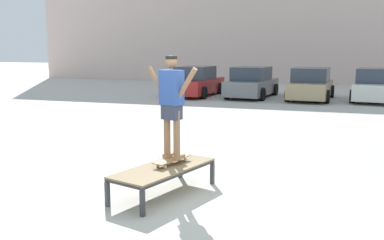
{
  "coord_description": "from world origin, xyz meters",
  "views": [
    {
      "loc": [
        1.72,
        -5.99,
        2.34
      ],
      "look_at": [
        -0.8,
        1.85,
        1.0
      ],
      "focal_mm": 40.59,
      "sensor_mm": 36.0,
      "label": 1
    }
  ],
  "objects_px": {
    "car_white": "(375,86)",
    "skateboard": "(172,160)",
    "car_red": "(196,82)",
    "car_tan": "(311,85)",
    "skate_box": "(164,170)",
    "car_grey": "(252,83)",
    "skater": "(172,100)"
  },
  "relations": [
    {
      "from": "skater",
      "to": "skateboard",
      "type": "bearing_deg",
      "value": -107.38
    },
    {
      "from": "car_tan",
      "to": "car_white",
      "type": "height_order",
      "value": "same"
    },
    {
      "from": "skater",
      "to": "car_red",
      "type": "distance_m",
      "value": 15.12
    },
    {
      "from": "car_white",
      "to": "car_tan",
      "type": "bearing_deg",
      "value": -174.38
    },
    {
      "from": "car_red",
      "to": "car_grey",
      "type": "distance_m",
      "value": 2.83
    },
    {
      "from": "car_tan",
      "to": "car_white",
      "type": "relative_size",
      "value": 0.99
    },
    {
      "from": "car_red",
      "to": "car_tan",
      "type": "height_order",
      "value": "same"
    },
    {
      "from": "car_tan",
      "to": "skate_box",
      "type": "bearing_deg",
      "value": -96.23
    },
    {
      "from": "car_grey",
      "to": "car_tan",
      "type": "relative_size",
      "value": 1.01
    },
    {
      "from": "car_red",
      "to": "car_white",
      "type": "xyz_separation_m",
      "value": [
        8.46,
        0.3,
        0.0
      ]
    },
    {
      "from": "skater",
      "to": "car_red",
      "type": "relative_size",
      "value": 0.39
    },
    {
      "from": "car_grey",
      "to": "car_red",
      "type": "bearing_deg",
      "value": -175.63
    },
    {
      "from": "skate_box",
      "to": "skateboard",
      "type": "bearing_deg",
      "value": 72.74
    },
    {
      "from": "car_tan",
      "to": "car_white",
      "type": "bearing_deg",
      "value": 5.62
    },
    {
      "from": "car_grey",
      "to": "car_white",
      "type": "distance_m",
      "value": 5.64
    },
    {
      "from": "car_white",
      "to": "skateboard",
      "type": "bearing_deg",
      "value": -106.4
    },
    {
      "from": "car_white",
      "to": "skater",
      "type": "bearing_deg",
      "value": -106.4
    },
    {
      "from": "skater",
      "to": "car_tan",
      "type": "bearing_deg",
      "value": 83.94
    },
    {
      "from": "skate_box",
      "to": "car_tan",
      "type": "relative_size",
      "value": 0.47
    },
    {
      "from": "skate_box",
      "to": "car_white",
      "type": "xyz_separation_m",
      "value": [
        4.43,
        15.04,
        0.28
      ]
    },
    {
      "from": "skater",
      "to": "car_grey",
      "type": "height_order",
      "value": "skater"
    },
    {
      "from": "car_white",
      "to": "car_grey",
      "type": "bearing_deg",
      "value": -179.1
    },
    {
      "from": "skater",
      "to": "car_white",
      "type": "xyz_separation_m",
      "value": [
        4.37,
        14.83,
        -0.84
      ]
    },
    {
      "from": "car_grey",
      "to": "car_tan",
      "type": "bearing_deg",
      "value": -3.83
    },
    {
      "from": "skater",
      "to": "skate_box",
      "type": "bearing_deg",
      "value": -107.26
    },
    {
      "from": "skateboard",
      "to": "car_tan",
      "type": "height_order",
      "value": "car_tan"
    },
    {
      "from": "skater",
      "to": "car_red",
      "type": "height_order",
      "value": "skater"
    },
    {
      "from": "car_red",
      "to": "car_tan",
      "type": "relative_size",
      "value": 1.0
    },
    {
      "from": "car_tan",
      "to": "car_white",
      "type": "distance_m",
      "value": 2.83
    },
    {
      "from": "skateboard",
      "to": "car_white",
      "type": "relative_size",
      "value": 0.19
    },
    {
      "from": "skate_box",
      "to": "skateboard",
      "type": "height_order",
      "value": "skateboard"
    },
    {
      "from": "skate_box",
      "to": "car_tan",
      "type": "bearing_deg",
      "value": 83.77
    }
  ]
}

